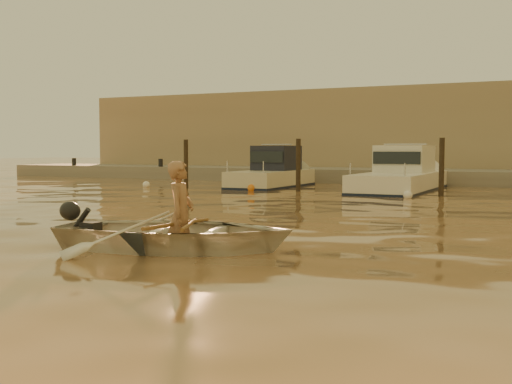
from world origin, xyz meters
The scene contains 16 objects.
ground_plane centered at (0.00, 0.00, 0.00)m, with size 160.00×160.00×0.00m, color olive.
dinghy centered at (-2.01, -0.06, 0.28)m, with size 2.75×3.85×0.80m, color silver.
person centered at (-1.91, -0.04, 0.57)m, with size 0.63×0.41×1.73m, color #976C4B.
outboard_motor centered at (-3.46, -0.42, 0.28)m, with size 0.90×0.40×0.70m, color black, non-canonical shape.
oar_port centered at (-1.76, 0.00, 0.42)m, with size 0.06×0.06×2.10m, color brown.
oar_starboard centered at (-1.96, -0.05, 0.42)m, with size 0.06×0.06×2.10m, color brown.
moored_boat_1 centered at (-7.62, 16.00, 0.62)m, with size 1.97×5.96×1.75m, color beige, non-canonical shape.
moored_boat_2 centered at (-2.13, 16.00, 0.62)m, with size 2.36×7.88×1.75m, color white, non-canonical shape.
piling_0 centered at (-10.50, 13.80, 0.90)m, with size 0.18×0.18×2.20m, color #2D2319.
piling_1 centered at (-5.50, 13.80, 0.90)m, with size 0.18×0.18×2.20m, color #2D2319.
piling_2 centered at (-0.20, 13.80, 0.90)m, with size 0.18×0.18×2.20m, color #2D2319.
fender_a centered at (-12.29, 13.49, 0.10)m, with size 0.30×0.30×0.30m, color white.
fender_b centered at (-7.30, 13.43, 0.10)m, with size 0.30×0.30×0.30m, color orange.
fender_c centered at (-1.00, 12.28, 0.10)m, with size 0.30×0.30×0.30m, color white.
quay centered at (0.00, 21.50, 0.15)m, with size 52.00×4.00×1.00m, color gray.
waterfront_building centered at (0.00, 27.00, 2.40)m, with size 46.00×7.00×4.80m, color #9E8466.
Camera 1 is at (3.67, -8.75, 1.64)m, focal length 45.00 mm.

